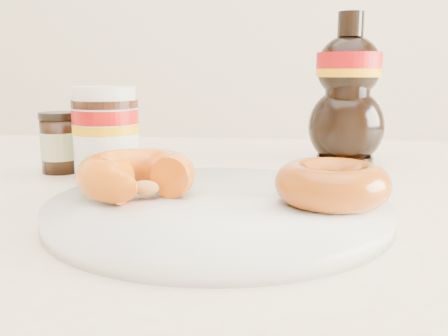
# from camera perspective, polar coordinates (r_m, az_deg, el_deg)

# --- Properties ---
(dining_table) EXTENTS (1.40, 0.90, 0.75)m
(dining_table) POSITION_cam_1_polar(r_m,az_deg,el_deg) (0.57, -7.48, -10.92)
(dining_table) COLOR beige
(dining_table) RESTS_ON ground
(plate) EXTENTS (0.31, 0.31, 0.02)m
(plate) POSITION_cam_1_polar(r_m,az_deg,el_deg) (0.45, -0.67, -4.54)
(plate) COLOR white
(plate) RESTS_ON dining_table
(donut_bitten) EXTENTS (0.13, 0.13, 0.04)m
(donut_bitten) POSITION_cam_1_polar(r_m,az_deg,el_deg) (0.47, -9.95, -0.75)
(donut_bitten) COLOR #D6600C
(donut_bitten) RESTS_ON plate
(donut_whole) EXTENTS (0.12, 0.12, 0.04)m
(donut_whole) POSITION_cam_1_polar(r_m,az_deg,el_deg) (0.45, 12.24, -1.75)
(donut_whole) COLOR #973909
(donut_whole) RESTS_ON plate
(nutella_jar) EXTENTS (0.08, 0.08, 0.11)m
(nutella_jar) POSITION_cam_1_polar(r_m,az_deg,el_deg) (0.62, -13.35, 4.31)
(nutella_jar) COLOR white
(nutella_jar) RESTS_ON dining_table
(syrup_bottle) EXTENTS (0.13, 0.12, 0.21)m
(syrup_bottle) POSITION_cam_1_polar(r_m,az_deg,el_deg) (0.74, 13.95, 8.81)
(syrup_bottle) COLOR black
(syrup_bottle) RESTS_ON dining_table
(dark_jar) EXTENTS (0.05, 0.05, 0.08)m
(dark_jar) POSITION_cam_1_polar(r_m,az_deg,el_deg) (0.68, -18.27, 2.71)
(dark_jar) COLOR black
(dark_jar) RESTS_ON dining_table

